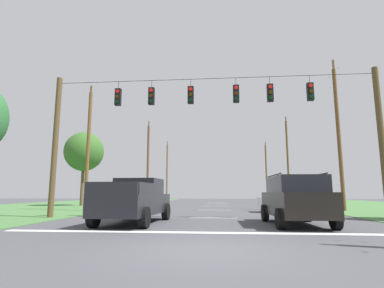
{
  "coord_description": "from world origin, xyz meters",
  "views": [
    {
      "loc": [
        0.34,
        -7.36,
        1.32
      ],
      "look_at": [
        -0.94,
        7.12,
        3.64
      ],
      "focal_mm": 28.53,
      "sensor_mm": 36.0,
      "label": 1
    }
  ],
  "objects_px": {
    "utility_pole_near_left": "(266,171)",
    "tree_roadside_far_right": "(84,152)",
    "utility_pole_far_left": "(88,147)",
    "suv_black": "(295,199)",
    "distant_car_crossing_white": "(291,200)",
    "overhead_signal_span": "(211,131)",
    "utility_pole_distant_left": "(167,170)",
    "utility_pole_distant_right": "(148,162)",
    "pickup_truck": "(135,201)",
    "utility_pole_far_right": "(288,159)",
    "utility_pole_mid_right": "(339,133)"
  },
  "relations": [
    {
      "from": "overhead_signal_span",
      "to": "utility_pole_far_left",
      "type": "relative_size",
      "value": 1.81
    },
    {
      "from": "utility_pole_distant_right",
      "to": "distant_car_crossing_white",
      "type": "bearing_deg",
      "value": -52.61
    },
    {
      "from": "overhead_signal_span",
      "to": "tree_roadside_far_right",
      "type": "bearing_deg",
      "value": 133.56
    },
    {
      "from": "utility_pole_far_right",
      "to": "pickup_truck",
      "type": "bearing_deg",
      "value": -114.98
    },
    {
      "from": "overhead_signal_span",
      "to": "utility_pole_far_left",
      "type": "xyz_separation_m",
      "value": [
        -9.45,
        6.25,
        0.14
      ]
    },
    {
      "from": "utility_pole_distant_right",
      "to": "overhead_signal_span",
      "type": "bearing_deg",
      "value": -69.58
    },
    {
      "from": "utility_pole_far_left",
      "to": "utility_pole_near_left",
      "type": "bearing_deg",
      "value": 61.92
    },
    {
      "from": "suv_black",
      "to": "utility_pole_distant_right",
      "type": "height_order",
      "value": "utility_pole_distant_right"
    },
    {
      "from": "pickup_truck",
      "to": "utility_pole_distant_left",
      "type": "bearing_deg",
      "value": 97.9
    },
    {
      "from": "overhead_signal_span",
      "to": "distant_car_crossing_white",
      "type": "bearing_deg",
      "value": 47.79
    },
    {
      "from": "overhead_signal_span",
      "to": "suv_black",
      "type": "xyz_separation_m",
      "value": [
        3.51,
        -2.59,
        -3.48
      ]
    },
    {
      "from": "utility_pole_distant_right",
      "to": "tree_roadside_far_right",
      "type": "bearing_deg",
      "value": -111.26
    },
    {
      "from": "pickup_truck",
      "to": "utility_pole_distant_left",
      "type": "xyz_separation_m",
      "value": [
        -5.91,
        42.6,
        4.46
      ]
    },
    {
      "from": "pickup_truck",
      "to": "utility_pole_distant_left",
      "type": "relative_size",
      "value": 0.51
    },
    {
      "from": "tree_roadside_far_right",
      "to": "utility_pole_far_right",
      "type": "bearing_deg",
      "value": 25.51
    },
    {
      "from": "pickup_truck",
      "to": "utility_pole_far_left",
      "type": "distance_m",
      "value": 11.21
    },
    {
      "from": "distant_car_crossing_white",
      "to": "utility_pole_far_left",
      "type": "relative_size",
      "value": 0.46
    },
    {
      "from": "utility_pole_far_right",
      "to": "utility_pole_mid_right",
      "type": "bearing_deg",
      "value": -90.05
    },
    {
      "from": "utility_pole_near_left",
      "to": "tree_roadside_far_right",
      "type": "height_order",
      "value": "utility_pole_near_left"
    },
    {
      "from": "utility_pole_near_left",
      "to": "distant_car_crossing_white",
      "type": "bearing_deg",
      "value": -96.1
    },
    {
      "from": "utility_pole_distant_left",
      "to": "tree_roadside_far_right",
      "type": "height_order",
      "value": "utility_pole_distant_left"
    },
    {
      "from": "overhead_signal_span",
      "to": "utility_pole_distant_left",
      "type": "distance_m",
      "value": 41.28
    },
    {
      "from": "suv_black",
      "to": "tree_roadside_far_right",
      "type": "xyz_separation_m",
      "value": [
        -16.83,
        16.6,
        4.38
      ]
    },
    {
      "from": "utility_pole_mid_right",
      "to": "tree_roadside_far_right",
      "type": "height_order",
      "value": "utility_pole_mid_right"
    },
    {
      "from": "tree_roadside_far_right",
      "to": "utility_pole_distant_left",
      "type": "bearing_deg",
      "value": 81.11
    },
    {
      "from": "pickup_truck",
      "to": "tree_roadside_far_right",
      "type": "xyz_separation_m",
      "value": [
        -10.02,
        16.37,
        4.47
      ]
    },
    {
      "from": "overhead_signal_span",
      "to": "distant_car_crossing_white",
      "type": "height_order",
      "value": "overhead_signal_span"
    },
    {
      "from": "distant_car_crossing_white",
      "to": "utility_pole_far_right",
      "type": "distance_m",
      "value": 20.11
    },
    {
      "from": "utility_pole_distant_left",
      "to": "utility_pole_near_left",
      "type": "bearing_deg",
      "value": 1.78
    },
    {
      "from": "utility_pole_near_left",
      "to": "utility_pole_distant_right",
      "type": "distance_m",
      "value": 24.3
    },
    {
      "from": "pickup_truck",
      "to": "tree_roadside_far_right",
      "type": "bearing_deg",
      "value": 121.46
    },
    {
      "from": "distant_car_crossing_white",
      "to": "utility_pole_distant_left",
      "type": "height_order",
      "value": "utility_pole_distant_left"
    },
    {
      "from": "utility_pole_far_right",
      "to": "utility_pole_far_left",
      "type": "distance_m",
      "value": 26.47
    },
    {
      "from": "pickup_truck",
      "to": "utility_pole_far_right",
      "type": "bearing_deg",
      "value": 65.02
    },
    {
      "from": "utility_pole_distant_right",
      "to": "suv_black",
      "type": "bearing_deg",
      "value": -65.03
    },
    {
      "from": "utility_pole_far_right",
      "to": "tree_roadside_far_right",
      "type": "bearing_deg",
      "value": -154.49
    },
    {
      "from": "distant_car_crossing_white",
      "to": "tree_roadside_far_right",
      "type": "distance_m",
      "value": 20.83
    },
    {
      "from": "utility_pole_far_left",
      "to": "utility_pole_far_right",
      "type": "bearing_deg",
      "value": 44.65
    },
    {
      "from": "pickup_truck",
      "to": "distant_car_crossing_white",
      "type": "bearing_deg",
      "value": 43.62
    },
    {
      "from": "utility_pole_far_right",
      "to": "tree_roadside_far_right",
      "type": "height_order",
      "value": "utility_pole_far_right"
    },
    {
      "from": "utility_pole_mid_right",
      "to": "tree_roadside_far_right",
      "type": "distance_m",
      "value": 23.58
    },
    {
      "from": "suv_black",
      "to": "distant_car_crossing_white",
      "type": "distance_m",
      "value": 8.56
    },
    {
      "from": "utility_pole_far_right",
      "to": "utility_pole_near_left",
      "type": "xyz_separation_m",
      "value": [
        -0.39,
        15.96,
        -0.54
      ]
    },
    {
      "from": "distant_car_crossing_white",
      "to": "utility_pole_far_left",
      "type": "xyz_separation_m",
      "value": [
        -14.69,
        0.47,
        3.9
      ]
    },
    {
      "from": "utility_pole_far_right",
      "to": "utility_pole_far_left",
      "type": "xyz_separation_m",
      "value": [
        -18.82,
        -18.59,
        -1.03
      ]
    },
    {
      "from": "utility_pole_distant_right",
      "to": "tree_roadside_far_right",
      "type": "xyz_separation_m",
      "value": [
        -4.14,
        -10.64,
        0.08
      ]
    },
    {
      "from": "utility_pole_mid_right",
      "to": "utility_pole_far_left",
      "type": "height_order",
      "value": "utility_pole_mid_right"
    },
    {
      "from": "pickup_truck",
      "to": "utility_pole_distant_left",
      "type": "height_order",
      "value": "utility_pole_distant_left"
    },
    {
      "from": "utility_pole_near_left",
      "to": "utility_pole_far_left",
      "type": "distance_m",
      "value": 39.16
    },
    {
      "from": "utility_pole_mid_right",
      "to": "utility_pole_far_left",
      "type": "bearing_deg",
      "value": -176.05
    }
  ]
}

